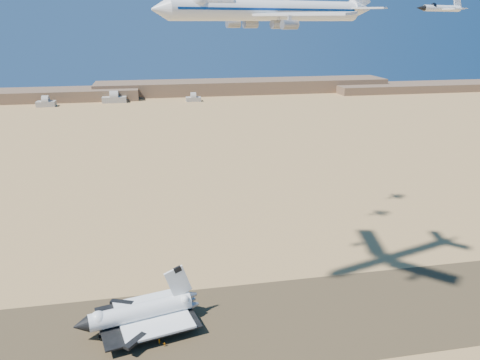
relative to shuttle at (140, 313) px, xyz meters
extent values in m
plane|color=tan|center=(22.68, -5.15, -5.48)|extent=(1200.00, 1200.00, 0.00)
cube|color=#4F3D27|center=(22.68, -5.15, -5.45)|extent=(600.00, 50.00, 0.06)
cube|color=brown|center=(142.68, 534.85, 3.52)|extent=(420.00, 60.00, 18.00)
cube|color=brown|center=(422.68, 504.85, 0.02)|extent=(300.00, 60.00, 11.00)
cube|color=#9F988D|center=(-117.32, 464.85, -2.23)|extent=(22.00, 14.00, 6.50)
cube|color=#9F988D|center=(-37.32, 479.85, -1.73)|extent=(30.00, 15.00, 7.50)
cube|color=#9F988D|center=(62.68, 469.85, -2.73)|extent=(19.00, 12.50, 5.50)
cylinder|color=white|center=(0.09, 0.02, 0.77)|extent=(33.82, 13.14, 5.84)
cone|color=black|center=(-18.41, -4.21, 0.77)|extent=(5.81, 6.45, 5.55)
sphere|color=white|center=(-13.12, -3.00, 1.61)|extent=(5.42, 5.42, 5.42)
cube|color=white|center=(4.15, 0.95, -1.62)|extent=(27.94, 29.51, 0.94)
cube|color=black|center=(2.12, 0.49, -2.09)|extent=(36.07, 31.37, 0.52)
cube|color=white|center=(13.30, 3.04, 8.91)|extent=(9.59, 2.87, 12.01)
cylinder|color=gray|center=(-13.12, -3.00, -3.81)|extent=(0.38, 0.38, 3.34)
cylinder|color=black|center=(-13.12, -3.00, -4.91)|extent=(1.22, 0.71, 1.15)
cylinder|color=gray|center=(7.35, -3.66, -3.81)|extent=(0.38, 0.38, 3.34)
cylinder|color=black|center=(7.35, -3.66, -4.91)|extent=(1.22, 0.71, 1.15)
cylinder|color=gray|center=(5.02, 6.50, -3.81)|extent=(0.38, 0.38, 3.34)
cylinder|color=black|center=(5.02, 6.50, -4.91)|extent=(1.22, 0.71, 1.15)
cylinder|color=white|center=(44.66, 7.30, 96.00)|extent=(62.92, 24.08, 6.01)
cone|color=white|center=(11.81, -2.53, 96.00)|extent=(6.22, 7.11, 6.01)
sphere|color=white|center=(22.16, 0.57, 98.16)|extent=(6.20, 6.20, 6.20)
cube|color=white|center=(50.77, -6.56, 94.87)|extent=(25.83, 25.99, 0.66)
cube|color=white|center=(42.15, 22.24, 94.87)|extent=(13.83, 29.30, 0.66)
cube|color=white|center=(78.81, 11.15, 96.94)|extent=(11.06, 10.85, 0.47)
cube|color=white|center=(75.31, 22.85, 96.94)|extent=(7.41, 11.25, 0.47)
cylinder|color=gray|center=(45.28, -1.34, 92.05)|extent=(5.20, 3.69, 2.44)
cylinder|color=gray|center=(45.91, -9.97, 92.05)|extent=(5.20, 3.69, 2.44)
cylinder|color=gray|center=(40.43, 14.86, 92.05)|extent=(5.20, 3.69, 2.44)
cylinder|color=gray|center=(36.21, 22.43, 92.05)|extent=(5.20, 3.69, 2.44)
imported|color=orange|center=(5.79, -9.92, -4.53)|extent=(0.66, 0.77, 1.78)
imported|color=orange|center=(6.06, -9.93, -4.50)|extent=(0.54, 0.91, 1.85)
imported|color=orange|center=(7.47, -11.51, -4.61)|extent=(1.07, 0.87, 1.62)
cylinder|color=white|center=(71.26, -40.00, 95.59)|extent=(10.98, 4.74, 1.30)
cone|color=black|center=(64.92, -42.10, 95.59)|extent=(2.67, 1.91, 1.21)
sphere|color=black|center=(68.62, -40.88, 96.05)|extent=(1.30, 1.30, 1.30)
cube|color=white|center=(72.15, -39.71, 95.40)|extent=(5.42, 8.07, 0.23)
cube|color=white|center=(75.67, -38.53, 95.59)|extent=(3.40, 5.05, 0.19)
cube|color=white|center=(75.85, -38.48, 96.89)|extent=(2.74, 1.11, 3.14)
cylinder|color=white|center=(58.18, 53.28, 100.23)|extent=(11.39, 2.79, 1.32)
cone|color=black|center=(51.45, 52.39, 100.23)|extent=(2.59, 1.54, 1.23)
sphere|color=black|center=(55.37, 52.91, 100.71)|extent=(1.32, 1.32, 1.32)
cube|color=white|center=(59.11, 53.40, 100.04)|extent=(4.26, 7.91, 0.24)
cube|color=white|center=(62.85, 53.90, 100.23)|extent=(2.68, 4.95, 0.19)
cylinder|color=white|center=(81.12, 75.26, 98.35)|extent=(11.46, 4.51, 1.35)
cone|color=black|center=(74.47, 73.33, 98.35)|extent=(2.75, 1.90, 1.25)
sphere|color=black|center=(78.35, 74.46, 98.83)|extent=(1.35, 1.35, 1.35)
cube|color=white|center=(82.04, 75.53, 98.16)|extent=(5.38, 8.33, 0.24)
cube|color=white|center=(85.74, 76.60, 98.35)|extent=(3.37, 5.21, 0.19)
cube|color=white|center=(85.92, 76.66, 99.70)|extent=(2.86, 1.04, 3.25)
camera|label=1|loc=(7.77, -137.90, 92.89)|focal=35.00mm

